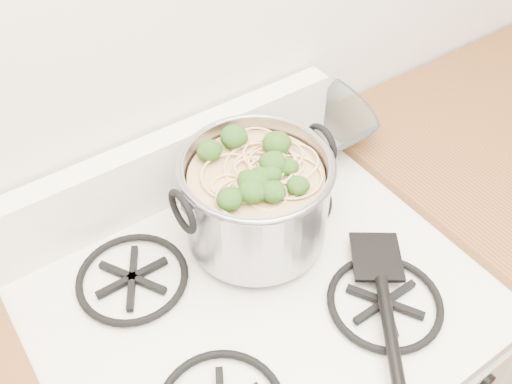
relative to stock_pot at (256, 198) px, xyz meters
name	(u,v)px	position (x,y,z in m)	size (l,w,h in m)	color
counter_right	(499,235)	(0.81, -0.11, -0.55)	(1.00, 0.65, 0.92)	silver
stock_pot	(256,198)	(0.00, 0.00, 0.00)	(0.31, 0.28, 0.19)	#96959D
spatula	(377,254)	(0.14, -0.18, -0.08)	(0.29, 0.31, 0.02)	black
glass_bowl	(307,130)	(0.26, 0.17, -0.08)	(0.11, 0.11, 0.03)	white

